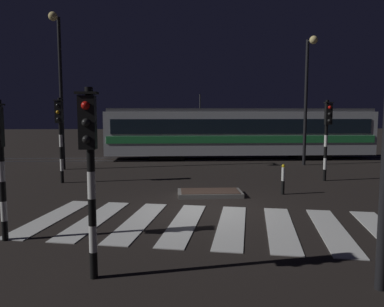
{
  "coord_description": "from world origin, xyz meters",
  "views": [
    {
      "loc": [
        -0.91,
        -11.44,
        2.95
      ],
      "look_at": [
        -0.17,
        3.09,
        1.4
      ],
      "focal_mm": 35.39,
      "sensor_mm": 36.0,
      "label": 1
    }
  ],
  "objects": [
    {
      "name": "ground_plane",
      "position": [
        0.0,
        0.0,
        0.0
      ],
      "size": [
        120.0,
        120.0,
        0.0
      ],
      "primitive_type": "plane",
      "color": "black"
    },
    {
      "name": "bollard_island_edge",
      "position": [
        3.09,
        1.94,
        0.56
      ],
      "size": [
        0.12,
        0.12,
        1.11
      ],
      "color": "black",
      "rests_on": "ground"
    },
    {
      "name": "traffic_light_kerb_mid_left",
      "position": [
        -2.34,
        -4.92,
        2.24
      ],
      "size": [
        0.36,
        0.42,
        3.4
      ],
      "color": "black",
      "rests_on": "ground"
    },
    {
      "name": "tram",
      "position": [
        3.37,
        12.73,
        1.75
      ],
      "size": [
        17.09,
        2.58,
        4.15
      ],
      "color": "silver",
      "rests_on": "ground"
    },
    {
      "name": "traffic_light_corner_far_right",
      "position": [
        5.74,
        4.53,
        2.32
      ],
      "size": [
        0.36,
        0.42,
        3.52
      ],
      "color": "black",
      "rests_on": "ground"
    },
    {
      "name": "crosswalk_zebra",
      "position": [
        0.0,
        -1.68,
        0.01
      ],
      "size": [
        10.15,
        5.8,
        0.02
      ],
      "color": "silver",
      "rests_on": "ground"
    },
    {
      "name": "street_lamp_trackside_right",
      "position": [
        6.59,
        9.44,
        4.48
      ],
      "size": [
        0.44,
        1.21,
        7.05
      ],
      "color": "black",
      "rests_on": "ground"
    },
    {
      "name": "traffic_light_corner_far_left",
      "position": [
        -5.62,
        4.6,
        2.37
      ],
      "size": [
        0.36,
        0.42,
        3.6
      ],
      "color": "black",
      "rests_on": "ground"
    },
    {
      "name": "traffic_island",
      "position": [
        0.41,
        1.89,
        0.09
      ],
      "size": [
        2.29,
        1.17,
        0.18
      ],
      "color": "slate",
      "rests_on": "ground"
    },
    {
      "name": "rail_near",
      "position": [
        0.0,
        12.02,
        0.01
      ],
      "size": [
        80.0,
        0.12,
        0.03
      ],
      "primitive_type": "cube",
      "color": "#59595E",
      "rests_on": "ground"
    },
    {
      "name": "street_lamp_trackside_left",
      "position": [
        -6.67,
        8.39,
        4.91
      ],
      "size": [
        0.44,
        1.21,
        7.83
      ],
      "color": "black",
      "rests_on": "ground"
    },
    {
      "name": "rail_far",
      "position": [
        0.0,
        13.45,
        0.01
      ],
      "size": [
        80.0,
        0.12,
        0.03
      ],
      "primitive_type": "cube",
      "color": "#59595E",
      "rests_on": "ground"
    }
  ]
}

